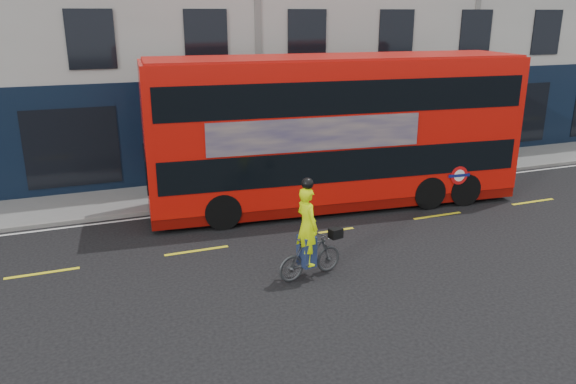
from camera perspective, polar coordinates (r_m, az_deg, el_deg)
ground at (r=15.91m, az=6.21°, el=-5.93°), size 120.00×120.00×0.00m
pavement at (r=21.51m, az=-1.61°, el=0.71°), size 60.00×3.00×0.12m
kerb at (r=20.17m, az=-0.20°, el=-0.45°), size 60.00×0.12×0.13m
road_edge_line at (r=19.92m, az=0.11°, el=-0.86°), size 58.00×0.10×0.01m
lane_dashes at (r=17.15m, az=3.94°, el=-4.05°), size 58.00×0.12×0.01m
bus at (r=18.96m, az=4.94°, el=6.20°), size 12.71×3.97×5.05m
cyclist at (r=13.97m, az=2.17°, el=-5.30°), size 1.90×0.86×2.62m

